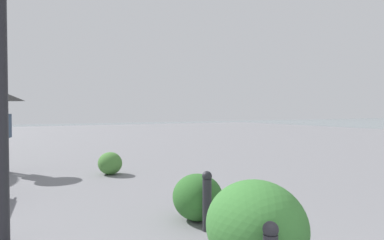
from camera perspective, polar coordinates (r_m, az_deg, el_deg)
lamppost at (r=4.66m, az=-29.38°, el=13.71°), size 0.98×0.28×3.82m
pedestrian at (r=9.74m, az=-29.00°, el=1.61°), size 1.00×1.00×2.03m
bollard_mid at (r=4.55m, az=2.52°, el=-13.15°), size 0.13×0.13×0.78m
shrub_low at (r=3.52m, az=10.64°, el=-17.04°), size 1.05×0.95×0.89m
shrub_round at (r=4.99m, az=0.94°, el=-12.75°), size 0.78×0.70×0.66m
shrub_wide at (r=8.64m, az=-13.53°, el=-7.05°), size 0.64×0.58×0.55m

